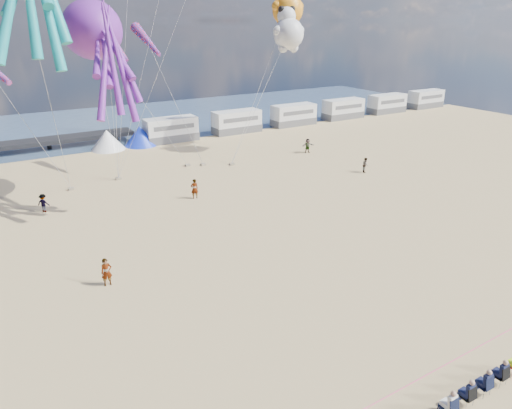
# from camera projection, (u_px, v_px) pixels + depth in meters

# --- Properties ---
(ground) EXTENTS (120.00, 120.00, 0.00)m
(ground) POSITION_uv_depth(u_px,v_px,m) (344.00, 318.00, 23.64)
(ground) COLOR tan
(ground) RESTS_ON ground
(water) EXTENTS (120.00, 120.00, 0.00)m
(water) POSITION_uv_depth(u_px,v_px,m) (96.00, 125.00, 67.41)
(water) COLOR #374D69
(water) RESTS_ON ground
(motorhome_0) EXTENTS (6.60, 2.50, 3.00)m
(motorhome_0) POSITION_uv_depth(u_px,v_px,m) (171.00, 130.00, 57.77)
(motorhome_0) COLOR silver
(motorhome_0) RESTS_ON ground
(motorhome_1) EXTENTS (6.60, 2.50, 3.00)m
(motorhome_1) POSITION_uv_depth(u_px,v_px,m) (237.00, 122.00, 62.29)
(motorhome_1) COLOR silver
(motorhome_1) RESTS_ON ground
(motorhome_2) EXTENTS (6.60, 2.50, 3.00)m
(motorhome_2) POSITION_uv_depth(u_px,v_px,m) (294.00, 115.00, 66.81)
(motorhome_2) COLOR silver
(motorhome_2) RESTS_ON ground
(motorhome_3) EXTENTS (6.60, 2.50, 3.00)m
(motorhome_3) POSITION_uv_depth(u_px,v_px,m) (343.00, 109.00, 71.33)
(motorhome_3) COLOR silver
(motorhome_3) RESTS_ON ground
(motorhome_4) EXTENTS (6.60, 2.50, 3.00)m
(motorhome_4) POSITION_uv_depth(u_px,v_px,m) (387.00, 104.00, 75.84)
(motorhome_4) COLOR silver
(motorhome_4) RESTS_ON ground
(motorhome_5) EXTENTS (6.60, 2.50, 3.00)m
(motorhome_5) POSITION_uv_depth(u_px,v_px,m) (426.00, 99.00, 80.36)
(motorhome_5) COLOR silver
(motorhome_5) RESTS_ON ground
(tent_white) EXTENTS (4.00, 4.00, 2.40)m
(tent_white) POSITION_uv_depth(u_px,v_px,m) (107.00, 140.00, 54.08)
(tent_white) COLOR white
(tent_white) RESTS_ON ground
(tent_blue) EXTENTS (4.00, 4.00, 2.40)m
(tent_blue) POSITION_uv_depth(u_px,v_px,m) (140.00, 136.00, 55.98)
(tent_blue) COLOR #1933CC
(tent_blue) RESTS_ON ground
(spectator_row) EXTENTS (6.10, 0.90, 1.30)m
(spectator_row) POSITION_uv_depth(u_px,v_px,m) (484.00, 381.00, 18.63)
(spectator_row) COLOR black
(spectator_row) RESTS_ON ground
(rope_line) EXTENTS (34.00, 0.03, 0.03)m
(rope_line) POSITION_uv_depth(u_px,v_px,m) (421.00, 378.00, 19.66)
(rope_line) COLOR #F2338C
(rope_line) RESTS_ON ground
(standing_person) EXTENTS (0.64, 0.43, 1.71)m
(standing_person) POSITION_uv_depth(u_px,v_px,m) (107.00, 272.00, 26.31)
(standing_person) COLOR tan
(standing_person) RESTS_ON ground
(beachgoer_1) EXTENTS (0.81, 0.88, 1.51)m
(beachgoer_1) POSITION_uv_depth(u_px,v_px,m) (365.00, 165.00, 46.14)
(beachgoer_1) COLOR #7F6659
(beachgoer_1) RESTS_ON ground
(beachgoer_2) EXTENTS (0.94, 0.91, 1.52)m
(beachgoer_2) POSITION_uv_depth(u_px,v_px,m) (43.00, 203.00, 36.51)
(beachgoer_2) COLOR #7F6659
(beachgoer_2) RESTS_ON ground
(beachgoer_4) EXTENTS (1.03, 0.56, 1.66)m
(beachgoer_4) POSITION_uv_depth(u_px,v_px,m) (308.00, 146.00, 52.97)
(beachgoer_4) COLOR #7F6659
(beachgoer_4) RESTS_ON ground
(beachgoer_5) EXTENTS (1.69, 0.72, 1.77)m
(beachgoer_5) POSITION_uv_depth(u_px,v_px,m) (194.00, 189.00, 39.24)
(beachgoer_5) COLOR #7F6659
(beachgoer_5) RESTS_ON ground
(sandbag_a) EXTENTS (0.50, 0.35, 0.22)m
(sandbag_a) POSITION_uv_depth(u_px,v_px,m) (71.00, 189.00, 41.48)
(sandbag_a) COLOR gray
(sandbag_a) RESTS_ON ground
(sandbag_b) EXTENTS (0.50, 0.35, 0.22)m
(sandbag_b) POSITION_uv_depth(u_px,v_px,m) (188.00, 165.00, 48.28)
(sandbag_b) COLOR gray
(sandbag_b) RESTS_ON ground
(sandbag_c) EXTENTS (0.50, 0.35, 0.22)m
(sandbag_c) POSITION_uv_depth(u_px,v_px,m) (232.00, 164.00, 48.67)
(sandbag_c) COLOR gray
(sandbag_c) RESTS_ON ground
(sandbag_d) EXTENTS (0.50, 0.35, 0.22)m
(sandbag_d) POSITION_uv_depth(u_px,v_px,m) (203.00, 164.00, 48.54)
(sandbag_d) COLOR gray
(sandbag_d) RESTS_ON ground
(sandbag_e) EXTENTS (0.50, 0.35, 0.22)m
(sandbag_e) POSITION_uv_depth(u_px,v_px,m) (118.00, 178.00, 44.21)
(sandbag_e) COLOR gray
(sandbag_e) RESTS_ON ground
(kite_octopus_purple) EXTENTS (4.64, 9.87, 11.05)m
(kite_octopus_purple) POSITION_uv_depth(u_px,v_px,m) (92.00, 30.00, 36.05)
(kite_octopus_purple) COLOR #75269C
(kite_panda) EXTENTS (4.70, 4.52, 5.62)m
(kite_panda) POSITION_uv_depth(u_px,v_px,m) (289.00, 34.00, 49.24)
(kite_panda) COLOR silver
(kite_teddy_orange) EXTENTS (4.66, 4.44, 5.96)m
(kite_teddy_orange) POSITION_uv_depth(u_px,v_px,m) (288.00, 10.00, 51.19)
(kite_teddy_orange) COLOR orange
(windsock_mid) EXTENTS (1.54, 5.48, 5.41)m
(windsock_mid) POSITION_uv_depth(u_px,v_px,m) (147.00, 41.00, 42.73)
(windsock_mid) COLOR red
(windsock_right) EXTENTS (1.49, 5.01, 4.94)m
(windsock_right) POSITION_uv_depth(u_px,v_px,m) (113.00, 42.00, 34.39)
(windsock_right) COLOR red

